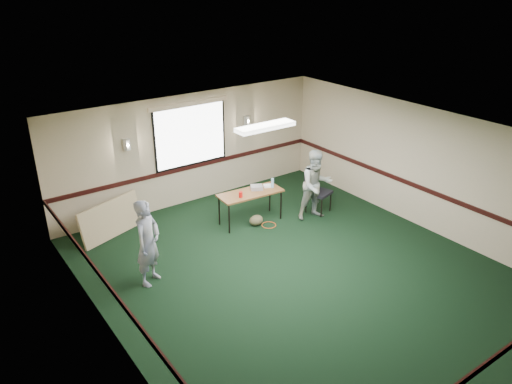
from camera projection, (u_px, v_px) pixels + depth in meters
ground at (295, 271)px, 9.59m from camera, size 8.00×8.00×0.00m
room_shell at (233, 163)px, 10.52m from camera, size 8.00×8.02×8.00m
folding_table at (250, 194)px, 11.21m from camera, size 1.51×0.70×0.74m
projector at (257, 187)px, 11.32m from camera, size 0.34×0.32×0.09m
game_console at (268, 186)px, 11.46m from camera, size 0.22×0.21×0.05m
red_cup at (241, 195)px, 10.92m from camera, size 0.09×0.09×0.13m
water_bottle at (272, 183)px, 11.39m from camera, size 0.07×0.07×0.22m
duffel_bag at (256, 220)px, 11.28m from camera, size 0.41×0.36×0.24m
cable_coil at (269, 225)px, 11.30m from camera, size 0.36×0.36×0.02m
folded_table at (111, 219)px, 10.73m from camera, size 1.54×0.74×0.79m
conference_chair at (315, 188)px, 11.77m from camera, size 0.63×0.64×1.02m
person_left at (148, 243)px, 8.95m from camera, size 0.72×0.66×1.65m
person_right at (316, 185)px, 11.33m from camera, size 0.93×0.80×1.65m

